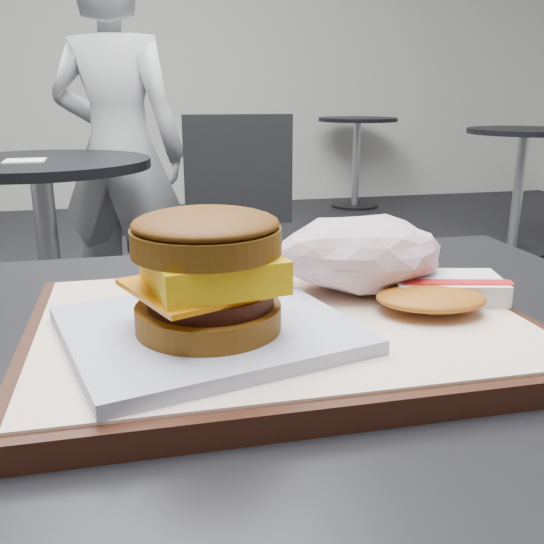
% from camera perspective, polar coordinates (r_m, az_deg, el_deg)
% --- Properties ---
extents(serving_tray, '(0.38, 0.28, 0.02)m').
position_cam_1_polar(serving_tray, '(0.47, 0.88, -5.35)').
color(serving_tray, black).
rests_on(serving_tray, customer_table).
extents(breakfast_sandwich, '(0.23, 0.21, 0.09)m').
position_cam_1_polar(breakfast_sandwich, '(0.42, -6.06, -1.32)').
color(breakfast_sandwich, silver).
rests_on(breakfast_sandwich, serving_tray).
extents(hash_brown, '(0.13, 0.11, 0.02)m').
position_cam_1_polar(hash_brown, '(0.51, 15.51, -1.84)').
color(hash_brown, silver).
rests_on(hash_brown, serving_tray).
extents(crumpled_wrapper, '(0.14, 0.11, 0.06)m').
position_cam_1_polar(crumpled_wrapper, '(0.53, 8.41, 1.74)').
color(crumpled_wrapper, silver).
rests_on(crumpled_wrapper, serving_tray).
extents(neighbor_table, '(0.70, 0.70, 0.75)m').
position_cam_1_polar(neighbor_table, '(2.12, -20.53, 4.53)').
color(neighbor_table, black).
rests_on(neighbor_table, ground).
extents(napkin, '(0.12, 0.12, 0.00)m').
position_cam_1_polar(napkin, '(2.06, -22.23, 9.69)').
color(napkin, white).
rests_on(napkin, neighbor_table).
extents(neighbor_chair, '(0.61, 0.45, 0.88)m').
position_cam_1_polar(neighbor_chair, '(2.27, -6.16, 5.17)').
color(neighbor_chair, '#A09FA4').
rests_on(neighbor_chair, ground).
extents(patron, '(0.62, 0.53, 1.45)m').
position_cam_1_polar(patron, '(2.49, -14.18, 10.83)').
color(patron, '#B7B8BC').
rests_on(patron, ground).
extents(bg_table_near, '(0.66, 0.66, 0.75)m').
position_cam_1_polar(bg_table_near, '(3.95, 22.43, 9.65)').
color(bg_table_near, black).
rests_on(bg_table_near, ground).
extents(bg_table_far, '(0.66, 0.66, 0.75)m').
position_cam_1_polar(bg_table_far, '(5.27, 8.00, 12.16)').
color(bg_table_far, black).
rests_on(bg_table_far, ground).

